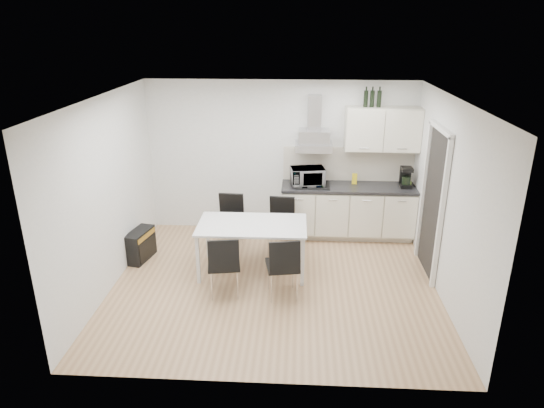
# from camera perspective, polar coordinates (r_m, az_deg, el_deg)

# --- Properties ---
(ground) EXTENTS (4.50, 4.50, 0.00)m
(ground) POSITION_cam_1_polar(r_m,az_deg,el_deg) (6.94, 0.25, -9.40)
(ground) COLOR tan
(ground) RESTS_ON ground
(wall_back) EXTENTS (4.50, 0.10, 2.60)m
(wall_back) POSITION_cam_1_polar(r_m,az_deg,el_deg) (8.29, 1.01, 5.47)
(wall_back) COLOR white
(wall_back) RESTS_ON ground
(wall_front) EXTENTS (4.50, 0.10, 2.60)m
(wall_front) POSITION_cam_1_polar(r_m,az_deg,el_deg) (4.56, -1.09, -7.89)
(wall_front) COLOR white
(wall_front) RESTS_ON ground
(wall_left) EXTENTS (0.10, 4.00, 2.60)m
(wall_left) POSITION_cam_1_polar(r_m,az_deg,el_deg) (6.87, -18.81, 1.07)
(wall_left) COLOR white
(wall_left) RESTS_ON ground
(wall_right) EXTENTS (0.10, 4.00, 2.60)m
(wall_right) POSITION_cam_1_polar(r_m,az_deg,el_deg) (6.66, 19.97, 0.31)
(wall_right) COLOR white
(wall_right) RESTS_ON ground
(ceiling) EXTENTS (4.50, 4.50, 0.00)m
(ceiling) POSITION_cam_1_polar(r_m,az_deg,el_deg) (6.06, 0.29, 12.36)
(ceiling) COLOR white
(ceiling) RESTS_ON wall_back
(doorway) EXTENTS (0.08, 1.04, 2.10)m
(doorway) POSITION_cam_1_polar(r_m,az_deg,el_deg) (7.23, 18.28, -0.02)
(doorway) COLOR white
(doorway) RESTS_ON ground
(kitchenette) EXTENTS (2.22, 0.64, 2.52)m
(kitchenette) POSITION_cam_1_polar(r_m,az_deg,el_deg) (8.21, 9.19, 1.63)
(kitchenette) COLOR beige
(kitchenette) RESTS_ON ground
(dining_table) EXTENTS (1.57, 0.90, 0.75)m
(dining_table) POSITION_cam_1_polar(r_m,az_deg,el_deg) (7.00, -2.35, -2.91)
(dining_table) COLOR white
(dining_table) RESTS_ON ground
(chair_far_left) EXTENTS (0.47, 0.52, 0.88)m
(chair_far_left) POSITION_cam_1_polar(r_m,az_deg,el_deg) (7.83, -5.01, -2.23)
(chair_far_left) COLOR black
(chair_far_left) RESTS_ON ground
(chair_far_right) EXTENTS (0.49, 0.54, 0.88)m
(chair_far_right) POSITION_cam_1_polar(r_m,az_deg,el_deg) (7.66, 1.01, -2.67)
(chair_far_right) COLOR black
(chair_far_right) RESTS_ON ground
(chair_near_left) EXTENTS (0.52, 0.57, 0.88)m
(chair_near_left) POSITION_cam_1_polar(r_m,az_deg,el_deg) (6.54, -5.68, -7.11)
(chair_near_left) COLOR black
(chair_near_left) RESTS_ON ground
(chair_near_right) EXTENTS (0.52, 0.57, 0.88)m
(chair_near_right) POSITION_cam_1_polar(r_m,az_deg,el_deg) (6.47, 1.24, -7.34)
(chair_near_right) COLOR black
(chair_near_right) RESTS_ON ground
(guitar_amp) EXTENTS (0.36, 0.61, 0.48)m
(guitar_amp) POSITION_cam_1_polar(r_m,az_deg,el_deg) (7.79, -15.23, -4.67)
(guitar_amp) COLOR black
(guitar_amp) RESTS_ON ground
(floor_speaker) EXTENTS (0.24, 0.23, 0.33)m
(floor_speaker) POSITION_cam_1_polar(r_m,az_deg,el_deg) (8.65, -4.99, -1.91)
(floor_speaker) COLOR black
(floor_speaker) RESTS_ON ground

